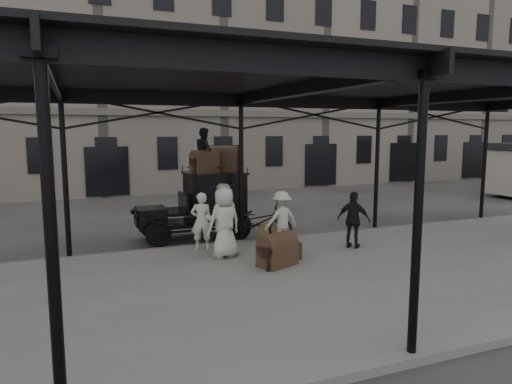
# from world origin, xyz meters

# --- Properties ---
(ground) EXTENTS (120.00, 120.00, 0.00)m
(ground) POSITION_xyz_m (0.00, 0.00, 0.00)
(ground) COLOR #383533
(ground) RESTS_ON ground
(platform) EXTENTS (28.00, 8.00, 0.15)m
(platform) POSITION_xyz_m (0.00, -2.00, 0.07)
(platform) COLOR slate
(platform) RESTS_ON ground
(canopy) EXTENTS (22.50, 9.00, 4.74)m
(canopy) POSITION_xyz_m (0.00, -1.72, 4.60)
(canopy) COLOR black
(canopy) RESTS_ON ground
(building_frontage) EXTENTS (64.00, 8.00, 14.00)m
(building_frontage) POSITION_xyz_m (0.00, 18.00, 7.00)
(building_frontage) COLOR slate
(building_frontage) RESTS_ON ground
(taxi) EXTENTS (3.65, 1.55, 2.18)m
(taxi) POSITION_xyz_m (-0.79, 3.32, 1.20)
(taxi) COLOR black
(taxi) RESTS_ON ground
(porter_left) EXTENTS (0.68, 0.53, 1.66)m
(porter_left) POSITION_xyz_m (-1.45, 1.35, 0.98)
(porter_left) COLOR silver
(porter_left) RESTS_ON platform
(porter_midleft) EXTENTS (1.13, 0.98, 1.99)m
(porter_midleft) POSITION_xyz_m (-1.10, 0.53, 1.14)
(porter_midleft) COLOR beige
(porter_midleft) RESTS_ON platform
(porter_centre) EXTENTS (1.02, 0.76, 1.90)m
(porter_centre) POSITION_xyz_m (-1.08, 0.36, 1.10)
(porter_centre) COLOR beige
(porter_centre) RESTS_ON platform
(porter_official) EXTENTS (0.93, 1.00, 1.66)m
(porter_official) POSITION_xyz_m (2.71, -0.09, 0.98)
(porter_official) COLOR black
(porter_official) RESTS_ON platform
(porter_right) EXTENTS (1.15, 0.78, 1.64)m
(porter_right) POSITION_xyz_m (0.83, 0.86, 0.97)
(porter_right) COLOR beige
(porter_right) RESTS_ON platform
(bicycle) EXTENTS (2.27, 1.69, 1.14)m
(bicycle) POSITION_xyz_m (0.45, 1.80, 0.72)
(bicycle) COLOR black
(bicycle) RESTS_ON platform
(porter_roof) EXTENTS (0.58, 0.73, 1.46)m
(porter_roof) POSITION_xyz_m (-0.82, 3.23, 2.91)
(porter_roof) COLOR black
(porter_roof) RESTS_ON taxi
(steamer_trunk_roof_near) EXTENTS (0.96, 0.73, 0.62)m
(steamer_trunk_roof_near) POSITION_xyz_m (-0.87, 3.08, 2.49)
(steamer_trunk_roof_near) COLOR #493321
(steamer_trunk_roof_near) RESTS_ON taxi
(steamer_trunk_roof_far) EXTENTS (1.12, 0.90, 0.72)m
(steamer_trunk_roof_far) POSITION_xyz_m (-0.12, 3.53, 2.54)
(steamer_trunk_roof_far) COLOR #493321
(steamer_trunk_roof_far) RESTS_ON taxi
(steamer_trunk_platform) EXTENTS (1.12, 0.92, 0.71)m
(steamer_trunk_platform) POSITION_xyz_m (-0.08, -0.90, 0.51)
(steamer_trunk_platform) COLOR #493321
(steamer_trunk_platform) RESTS_ON platform
(wicker_hamper) EXTENTS (0.72, 0.64, 0.50)m
(wicker_hamper) POSITION_xyz_m (0.84, 1.80, 0.40)
(wicker_hamper) COLOR olive
(wicker_hamper) RESTS_ON platform
(suitcase_upright) EXTENTS (0.23, 0.62, 0.45)m
(suitcase_upright) POSITION_xyz_m (0.72, -0.35, 0.38)
(suitcase_upright) COLOR #493321
(suitcase_upright) RESTS_ON platform
(suitcase_flat) EXTENTS (0.62, 0.25, 0.40)m
(suitcase_flat) POSITION_xyz_m (0.22, -0.53, 0.35)
(suitcase_flat) COLOR #493321
(suitcase_flat) RESTS_ON platform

